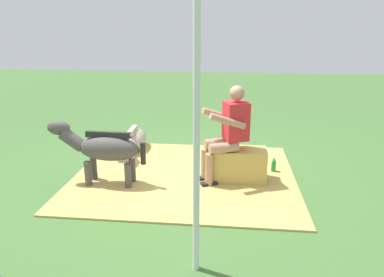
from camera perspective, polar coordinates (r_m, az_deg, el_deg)
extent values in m
plane|color=#426B33|center=(5.33, -3.02, -5.74)|extent=(24.00, 24.00, 0.00)
cube|color=tan|center=(5.28, -1.17, -5.82)|extent=(3.15, 2.70, 0.02)
cube|color=tan|center=(5.08, 7.27, -4.18)|extent=(0.77, 0.40, 0.47)
cylinder|color=tan|center=(4.82, 5.06, -1.47)|extent=(0.42, 0.28, 0.14)
cylinder|color=tan|center=(4.87, 2.74, -5.07)|extent=(0.11, 0.11, 0.47)
cube|color=black|center=(4.95, 2.71, -7.26)|extent=(0.24, 0.17, 0.06)
cylinder|color=tan|center=(5.00, 4.28, -0.75)|extent=(0.42, 0.28, 0.14)
cylinder|color=tan|center=(5.04, 2.05, -4.22)|extent=(0.11, 0.11, 0.47)
cube|color=black|center=(5.12, 2.02, -6.35)|extent=(0.24, 0.17, 0.06)
cube|color=red|center=(4.89, 6.97, 2.77)|extent=(0.38, 0.37, 0.52)
cylinder|color=tan|center=(4.66, 5.67, 2.74)|extent=(0.50, 0.26, 0.26)
cylinder|color=tan|center=(4.96, 4.37, 3.66)|extent=(0.50, 0.26, 0.26)
sphere|color=tan|center=(4.80, 7.14, 7.15)|extent=(0.20, 0.20, 0.20)
ellipsoid|color=#4C4747|center=(4.94, -13.06, -1.52)|extent=(0.85, 0.34, 0.34)
cylinder|color=#4C4747|center=(5.08, -16.15, -5.45)|extent=(0.09, 0.09, 0.36)
cylinder|color=#4C4747|center=(5.25, -15.29, -4.62)|extent=(0.09, 0.09, 0.36)
cylinder|color=#4C4747|center=(4.89, -10.09, -5.93)|extent=(0.09, 0.09, 0.36)
cylinder|color=#4C4747|center=(5.07, -9.42, -5.05)|extent=(0.09, 0.09, 0.36)
cylinder|color=#4C4747|center=(5.11, -18.40, -0.18)|extent=(0.37, 0.19, 0.33)
ellipsoid|color=#4C4747|center=(5.15, -20.37, 1.60)|extent=(0.32, 0.17, 0.20)
cube|color=#2A2727|center=(4.89, -13.21, 0.58)|extent=(0.60, 0.08, 0.08)
cylinder|color=#2A2727|center=(4.82, -7.77, -2.35)|extent=(0.07, 0.07, 0.30)
ellipsoid|color=gray|center=(6.37, -9.17, -0.25)|extent=(0.44, 0.90, 0.36)
cube|color=gray|center=(5.92, -10.23, -3.05)|extent=(0.25, 0.29, 0.10)
cylinder|color=gray|center=(5.84, -10.38, -1.37)|extent=(0.19, 0.29, 0.30)
ellipsoid|color=gray|center=(5.65, -10.85, -1.20)|extent=(0.17, 0.31, 0.20)
cube|color=#B5A999|center=(6.24, -9.42, 1.27)|extent=(0.10, 0.44, 0.08)
cylinder|color=#268C3F|center=(5.50, 12.78, -4.41)|extent=(0.07, 0.07, 0.18)
cone|color=#268C3F|center=(5.45, 12.86, -3.24)|extent=(0.06, 0.06, 0.06)
cylinder|color=silver|center=(2.89, 0.70, 0.16)|extent=(0.06, 0.06, 2.49)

